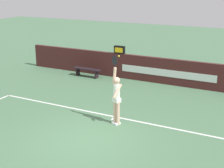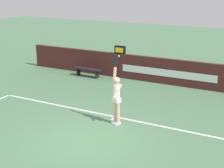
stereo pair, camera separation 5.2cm
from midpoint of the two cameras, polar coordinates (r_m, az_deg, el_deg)
name	(u,v)px [view 1 (the left image)]	position (r m, az deg, el deg)	size (l,w,h in m)	color
ground_plane	(85,140)	(10.81, -4.90, -9.68)	(60.00, 60.00, 0.00)	#4C7552
court_lines	(79,145)	(10.55, -5.91, -10.40)	(10.86, 5.21, 0.00)	white
back_wall	(160,71)	(16.67, 8.25, 2.30)	(15.70, 0.21, 1.29)	#421C1B
speed_display	(119,50)	(17.34, 1.22, 5.92)	(0.57, 0.20, 0.41)	black
tennis_player	(116,96)	(11.58, 0.64, -2.15)	(0.46, 0.45, 2.49)	beige
tennis_ball	(119,56)	(11.10, 1.06, 4.84)	(0.07, 0.07, 0.07)	#CADB38
courtside_bench_near	(87,70)	(17.74, -4.42, 2.36)	(1.58, 0.38, 0.46)	black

